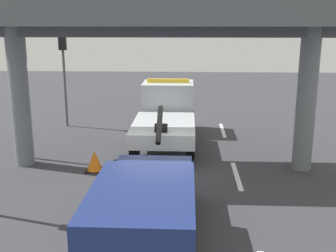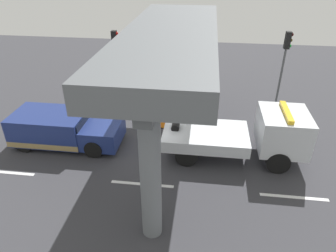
# 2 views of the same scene
# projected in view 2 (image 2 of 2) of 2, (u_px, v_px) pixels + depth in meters

# --- Properties ---
(ground_plane) EXTENTS (60.00, 40.00, 0.10)m
(ground_plane) POSITION_uv_depth(u_px,v_px,m) (153.00, 150.00, 14.92)
(ground_plane) COLOR #38383D
(lane_stripe_west) EXTENTS (2.60, 0.16, 0.01)m
(lane_stripe_west) POSITION_uv_depth(u_px,v_px,m) (6.00, 172.00, 13.34)
(lane_stripe_west) COLOR silver
(lane_stripe_west) RESTS_ON ground
(lane_stripe_mid) EXTENTS (2.60, 0.16, 0.01)m
(lane_stripe_mid) POSITION_uv_depth(u_px,v_px,m) (142.00, 184.00, 12.67)
(lane_stripe_mid) COLOR silver
(lane_stripe_mid) RESTS_ON ground
(lane_stripe_east) EXTENTS (2.60, 0.16, 0.01)m
(lane_stripe_east) POSITION_uv_depth(u_px,v_px,m) (294.00, 197.00, 12.01)
(lane_stripe_east) COLOR silver
(lane_stripe_east) RESTS_ON ground
(tow_truck_white) EXTENTS (7.25, 2.43, 2.46)m
(tow_truck_white) POSITION_uv_depth(u_px,v_px,m) (249.00, 134.00, 13.81)
(tow_truck_white) COLOR silver
(tow_truck_white) RESTS_ON ground
(towed_van_green) EXTENTS (5.20, 2.23, 1.58)m
(towed_van_green) POSITION_uv_depth(u_px,v_px,m) (62.00, 129.00, 15.00)
(towed_van_green) COLOR navy
(towed_van_green) RESTS_ON ground
(overpass_structure) EXTENTS (3.60, 11.82, 5.68)m
(overpass_structure) POSITION_uv_depth(u_px,v_px,m) (170.00, 48.00, 12.34)
(overpass_structure) COLOR slate
(overpass_structure) RESTS_ON ground
(traffic_light_near) EXTENTS (0.39, 0.32, 4.37)m
(traffic_light_near) POSITION_uv_depth(u_px,v_px,m) (116.00, 51.00, 17.95)
(traffic_light_near) COLOR #515456
(traffic_light_near) RESTS_ON ground
(traffic_light_far) EXTENTS (0.39, 0.32, 4.54)m
(traffic_light_far) POSITION_uv_depth(u_px,v_px,m) (193.00, 52.00, 17.40)
(traffic_light_far) COLOR #515456
(traffic_light_far) RESTS_ON ground
(traffic_light_mid) EXTENTS (0.39, 0.32, 4.60)m
(traffic_light_mid) POSITION_uv_depth(u_px,v_px,m) (285.00, 55.00, 16.82)
(traffic_light_mid) COLOR #515456
(traffic_light_mid) RESTS_ON ground
(traffic_cone_orange) EXTENTS (0.61, 0.61, 0.72)m
(traffic_cone_orange) POSITION_uv_depth(u_px,v_px,m) (164.00, 121.00, 16.62)
(traffic_cone_orange) COLOR orange
(traffic_cone_orange) RESTS_ON ground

